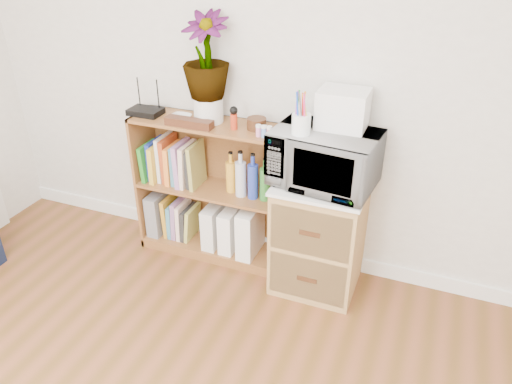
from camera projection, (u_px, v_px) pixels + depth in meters
The scene contains 21 objects.
skirting_board at pixel (269, 244), 3.47m from camera, with size 4.00×0.02×0.10m, color white.
bookshelf at pixel (212, 191), 3.26m from camera, with size 1.00×0.30×0.95m, color brown.
wicker_unit at pixel (319, 236), 3.02m from camera, with size 0.50×0.45×0.70m, color #9E7542.
microwave at pixel (324, 158), 2.75m from camera, with size 0.57×0.39×0.32m, color silver.
pen_cup at pixel (301, 124), 2.62m from camera, with size 0.10×0.10×0.11m, color white.
small_appliance at pixel (343, 109), 2.68m from camera, with size 0.26×0.22×0.21m, color white.
router at pixel (146, 112), 3.14m from camera, with size 0.21×0.14×0.04m, color black.
white_bowl at pixel (180, 118), 3.05m from camera, with size 0.13×0.13×0.03m, color silver.
plant_pot at pixel (208, 109), 3.01m from camera, with size 0.18×0.18×0.15m, color silver.
potted_plant at pixel (206, 56), 2.85m from camera, with size 0.28×0.28×0.49m, color #2F722D.
trinket_box at pixel (189, 123), 2.96m from camera, with size 0.30×0.07×0.05m, color #351B0E.
kokeshi_doll at pixel (234, 122), 2.91m from camera, with size 0.04×0.04×0.09m, color #B53016.
wooden_bowl at pixel (257, 124), 2.92m from camera, with size 0.11×0.11×0.07m, color #3B2210.
paint_jars at pixel (264, 133), 2.81m from camera, with size 0.10×0.04×0.05m, color pink.
file_box at pixel (160, 212), 3.52m from camera, with size 0.09×0.24×0.30m, color slate.
magazine_holder_left at pixel (214, 225), 3.37m from camera, with size 0.09×0.24×0.29m, color silver.
magazine_holder_mid at pixel (231, 229), 3.33m from camera, with size 0.09×0.24×0.30m, color white.
magazine_holder_right at pixel (250, 230), 3.28m from camera, with size 0.11×0.27×0.34m, color white.
cookbooks at pixel (174, 162), 3.26m from camera, with size 0.39×0.20×0.30m.
liquor_bottles at pixel (248, 175), 3.09m from camera, with size 0.30×0.07×0.29m.
lower_books at pixel (181, 219), 3.47m from camera, with size 0.22×0.19×0.28m.
Camera 1 is at (0.97, -0.44, 2.06)m, focal length 35.00 mm.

